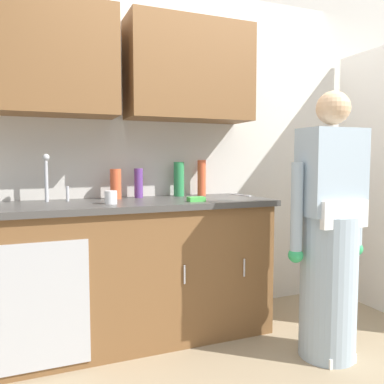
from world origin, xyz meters
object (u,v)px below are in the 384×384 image
Objects in this scene: cup_by_sink at (111,197)px; sponge at (196,199)px; knife_on_counter at (240,195)px; person_at_sink at (329,246)px; bottle_soap at (202,178)px; bottle_water_short at (179,179)px; bottle_water_tall at (139,183)px; sink at (55,206)px; bottle_cleaner_spray at (116,184)px.

cup_by_sink is 0.55m from sponge.
knife_on_counter is 0.57m from sponge.
person_at_sink is at bearing -25.58° from cup_by_sink.
bottle_soap is 0.18m from bottle_water_short.
bottle_soap is 1.28× the size of bottle_water_tall.
bottle_water_short is at bearing 30.27° from cup_by_sink.
bottle_water_tall is (-0.50, -0.00, -0.03)m from bottle_soap.
sink reaches higher than bottle_water_short.
person_at_sink reaches higher than bottle_water_tall.
bottle_water_tall is 1.92× the size of sponge.
sink is 1.71m from person_at_sink.
bottle_water_tall is 0.50m from sponge.
bottle_water_short reaches higher than cup_by_sink.
sink is 0.31× the size of person_at_sink.
sponge is at bearing -54.13° from bottle_water_tall.
bottle_cleaner_spray is 1.91× the size of sponge.
cup_by_sink is at bearing 172.90° from sponge.
sink is 0.36m from cup_by_sink.
cup_by_sink is (-0.76, -0.33, -0.10)m from bottle_soap.
sponge is (0.46, -0.37, -0.09)m from bottle_cleaner_spray.
sink is 1.12m from bottle_soap.
bottle_soap reaches higher than bottle_water_short.
sink is at bearing 158.85° from cup_by_sink.
sink is 1.37m from knife_on_counter.
bottle_cleaner_spray is 0.96m from knife_on_counter.
sponge is at bearing -7.10° from cup_by_sink.
person_at_sink is 6.30× the size of bottle_water_short.
sink is at bearing 167.45° from sponge.
sponge is (0.29, -0.40, -0.09)m from bottle_water_tall.
person_at_sink reaches higher than sink.
cup_by_sink is (-0.09, -0.30, -0.06)m from bottle_cleaner_spray.
knife_on_counter is (0.46, -0.11, -0.13)m from bottle_water_short.
knife_on_counter is at bearing 4.25° from sink.
knife_on_counter is (0.28, -0.10, -0.13)m from bottle_soap.
bottle_cleaner_spray is (-0.48, -0.04, -0.02)m from bottle_water_short.
sponge is (-0.21, -0.40, -0.12)m from bottle_soap.
bottle_cleaner_spray is (0.42, 0.17, 0.12)m from sink.
bottle_soap is 0.50m from bottle_water_tall.
sponge is at bearing 142.39° from person_at_sink.
bottle_water_short is 1.07× the size of knife_on_counter.
cup_by_sink is at bearing -89.08° from knife_on_counter.
sponge is at bearing -70.35° from knife_on_counter.
sink is 2.38× the size of bottle_cleaner_spray.
bottle_water_tall is 2.60× the size of cup_by_sink.
sink is at bearing 155.34° from person_at_sink.
bottle_cleaner_spray is at bearing 22.45° from sink.
bottle_water_short is at bearing -114.53° from knife_on_counter.
bottle_cleaner_spray is at bearing -105.77° from knife_on_counter.
sponge is (-0.03, -0.40, -0.11)m from bottle_water_short.
cup_by_sink is 0.34× the size of knife_on_counter.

